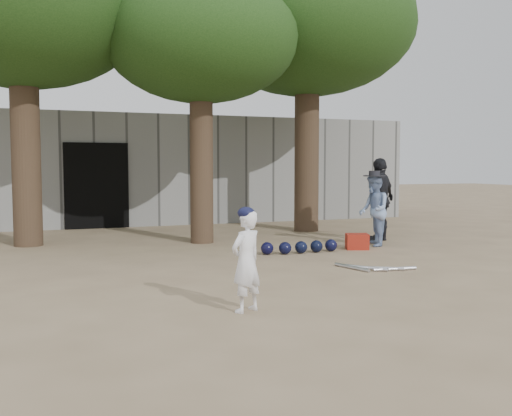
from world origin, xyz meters
name	(u,v)px	position (x,y,z in m)	size (l,w,h in m)	color
ground	(241,283)	(0.00, 0.00, 0.00)	(70.00, 70.00, 0.00)	#937C5E
boy_player	(246,261)	(-0.45, -1.48, 0.56)	(0.41, 0.27, 1.13)	white
spectator_blue	(374,210)	(3.69, 2.50, 0.72)	(0.70, 0.55, 1.44)	#819BC8
spectator_dark	(380,200)	(4.26, 3.14, 0.89)	(1.04, 0.43, 1.78)	black
red_bag	(357,242)	(3.15, 2.21, 0.15)	(0.42, 0.32, 0.30)	#A71E16
back_building	(129,169)	(0.00, 10.33, 1.50)	(16.00, 5.24, 3.00)	gray
helmet_row	(300,247)	(1.91, 2.14, 0.12)	(1.51, 0.31, 0.23)	black
bat_pile	(373,268)	(2.24, 0.21, 0.03)	(1.02, 0.79, 0.06)	#BCBBC3
tree_row	(197,25)	(0.74, 5.02, 4.69)	(11.40, 5.80, 6.69)	brown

